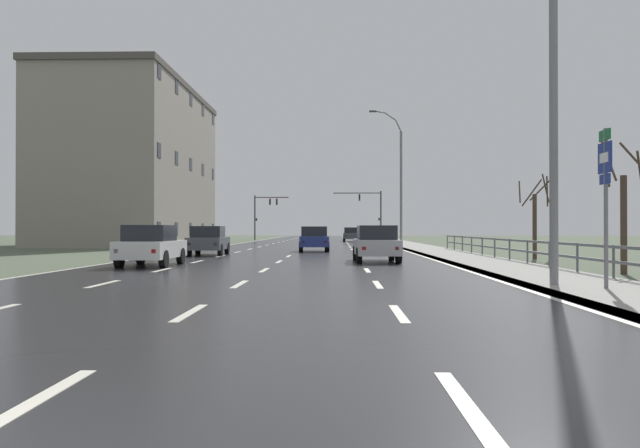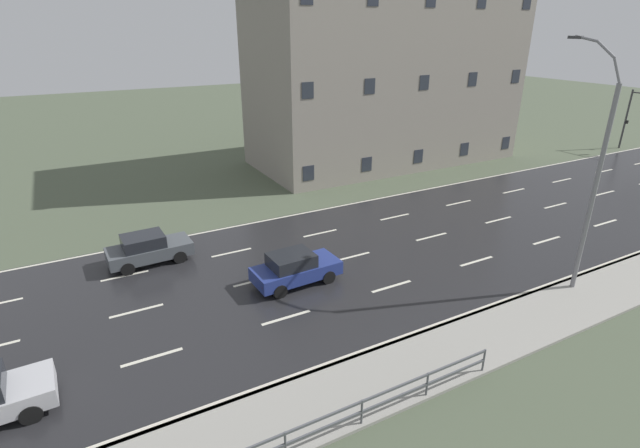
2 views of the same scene
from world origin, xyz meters
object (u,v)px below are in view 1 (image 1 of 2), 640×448
(traffic_signal_left, at_px, (263,209))
(street_lamp_foreground, at_px, (545,51))
(car_near_right, at_px, (314,239))
(car_distant, at_px, (151,245))
(brick_building, at_px, (135,166))
(traffic_signal_right, at_px, (372,207))
(car_mid_centre, at_px, (209,240))
(car_far_left, at_px, (376,243))
(highway_sign, at_px, (605,188))
(street_lamp_midground, at_px, (399,180))
(car_far_right, at_px, (352,234))

(traffic_signal_left, bearing_deg, street_lamp_foreground, -77.48)
(street_lamp_foreground, bearing_deg, car_near_right, 104.77)
(car_distant, distance_m, brick_building, 34.59)
(street_lamp_foreground, height_order, traffic_signal_right, street_lamp_foreground)
(traffic_signal_right, xyz_separation_m, car_mid_centre, (-11.17, -43.93, -3.26))
(car_mid_centre, distance_m, car_far_left, 10.75)
(highway_sign, distance_m, traffic_signal_left, 66.88)
(street_lamp_midground, height_order, traffic_signal_left, street_lamp_midground)
(car_mid_centre, height_order, car_far_right, same)
(street_lamp_midground, height_order, traffic_signal_right, street_lamp_midground)
(highway_sign, distance_m, car_far_left, 13.71)
(car_far_left, xyz_separation_m, brick_building, (-19.81, 28.91, 6.26))
(traffic_signal_right, relative_size, car_near_right, 1.46)
(car_mid_centre, height_order, car_near_right, same)
(car_far_right, bearing_deg, brick_building, -144.12)
(car_mid_centre, bearing_deg, brick_building, 114.46)
(car_near_right, distance_m, brick_building, 24.47)
(car_distant, relative_size, brick_building, 0.18)
(highway_sign, xyz_separation_m, car_far_right, (-4.29, 55.26, -1.53))
(street_lamp_midground, bearing_deg, car_distant, -114.42)
(street_lamp_foreground, distance_m, car_mid_centre, 22.46)
(car_mid_centre, xyz_separation_m, car_far_right, (8.51, 35.80, 0.00))
(street_lamp_foreground, bearing_deg, highway_sign, -45.17)
(highway_sign, distance_m, car_mid_centre, 23.34)
(street_lamp_foreground, xyz_separation_m, car_mid_centre, (-11.82, 18.48, -4.83))
(car_mid_centre, height_order, brick_building, brick_building)
(street_lamp_midground, xyz_separation_m, car_distant, (-12.02, -26.47, -4.52))
(traffic_signal_left, bearing_deg, car_far_left, -78.11)
(car_mid_centre, bearing_deg, car_near_right, 43.81)
(car_far_right, bearing_deg, car_mid_centre, -101.63)
(street_lamp_midground, height_order, highway_sign, street_lamp_midground)
(traffic_signal_right, height_order, car_distant, traffic_signal_right)
(traffic_signal_left, xyz_separation_m, car_far_left, (10.98, -52.15, -3.06))
(car_far_right, bearing_deg, traffic_signal_right, 73.59)
(highway_sign, bearing_deg, car_near_right, 106.30)
(car_far_left, bearing_deg, street_lamp_foreground, -76.33)
(traffic_signal_left, distance_m, car_far_right, 15.02)
(street_lamp_midground, height_order, car_far_right, street_lamp_midground)
(car_mid_centre, bearing_deg, street_lamp_foreground, -59.59)
(car_mid_centre, xyz_separation_m, brick_building, (-11.25, 22.40, 6.26))
(car_near_right, distance_m, car_far_left, 12.55)
(street_lamp_foreground, distance_m, traffic_signal_right, 62.42)
(street_lamp_midground, height_order, car_far_left, street_lamp_midground)
(street_lamp_midground, bearing_deg, car_far_right, 99.89)
(street_lamp_midground, distance_m, traffic_signal_left, 32.30)
(traffic_signal_left, relative_size, car_distant, 1.37)
(traffic_signal_left, bearing_deg, car_near_right, -78.86)
(highway_sign, distance_m, car_distant, 16.27)
(car_near_right, relative_size, brick_building, 0.18)
(street_lamp_midground, bearing_deg, car_near_right, -120.01)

